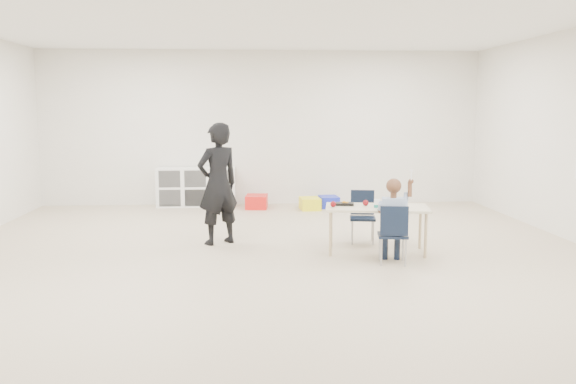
{
  "coord_description": "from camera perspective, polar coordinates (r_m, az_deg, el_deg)",
  "views": [
    {
      "loc": [
        -0.29,
        -6.7,
        1.74
      ],
      "look_at": [
        0.16,
        -0.17,
        0.85
      ],
      "focal_mm": 38.0,
      "sensor_mm": 36.0,
      "label": 1
    }
  ],
  "objects": [
    {
      "name": "bread_roll",
      "position": [
        7.37,
        10.53,
        -1.28
      ],
      "size": [
        0.09,
        0.09,
        0.07
      ],
      "primitive_type": "ellipsoid",
      "color": "tan",
      "rests_on": "table"
    },
    {
      "name": "milk_carton",
      "position": [
        7.37,
        8.34,
        -1.11
      ],
      "size": [
        0.08,
        0.08,
        0.1
      ],
      "primitive_type": "cube",
      "rotation": [
        0.0,
        0.0,
        -0.15
      ],
      "color": "white",
      "rests_on": "table"
    },
    {
      "name": "apple_far",
      "position": [
        7.38,
        4.24,
        -1.14
      ],
      "size": [
        0.07,
        0.07,
        0.07
      ],
      "primitive_type": "sphere",
      "color": "maroon",
      "rests_on": "table"
    },
    {
      "name": "bin_red",
      "position": [
        10.8,
        -2.95,
        -0.91
      ],
      "size": [
        0.41,
        0.51,
        0.23
      ],
      "primitive_type": "cube",
      "rotation": [
        0.0,
        0.0,
        -0.09
      ],
      "color": "red",
      "rests_on": "ground"
    },
    {
      "name": "bin_blue",
      "position": [
        10.9,
        3.84,
        -0.92
      ],
      "size": [
        0.35,
        0.43,
        0.2
      ],
      "primitive_type": "cube",
      "rotation": [
        0.0,
        0.0,
        0.07
      ],
      "color": "#1A27C7",
      "rests_on": "ground"
    },
    {
      "name": "table",
      "position": [
        7.53,
        8.28,
        -3.46
      ],
      "size": [
        1.32,
        0.8,
        0.57
      ],
      "rotation": [
        0.0,
        0.0,
        -0.15
      ],
      "color": "beige",
      "rests_on": "ground"
    },
    {
      "name": "chair_far",
      "position": [
        8.03,
        6.99,
        -2.35
      ],
      "size": [
        0.37,
        0.36,
        0.68
      ],
      "primitive_type": null,
      "rotation": [
        0.0,
        0.0,
        -0.15
      ],
      "color": "black",
      "rests_on": "ground"
    },
    {
      "name": "cubby_shelf",
      "position": [
        11.1,
        -8.59,
        0.47
      ],
      "size": [
        1.4,
        0.4,
        0.7
      ],
      "primitive_type": "cube",
      "color": "white",
      "rests_on": "ground"
    },
    {
      "name": "child",
      "position": [
        6.97,
        9.81,
        -2.31
      ],
      "size": [
        0.52,
        0.52,
        1.07
      ],
      "primitive_type": null,
      "rotation": [
        0.0,
        0.0,
        -0.15
      ],
      "color": "#9EB1D7",
      "rests_on": "chair_near"
    },
    {
      "name": "room",
      "position": [
        6.71,
        -1.44,
        4.84
      ],
      "size": [
        9.0,
        9.02,
        2.8
      ],
      "color": "#BFAD93",
      "rests_on": "ground"
    },
    {
      "name": "bin_yellow",
      "position": [
        10.65,
        2.06,
        -1.09
      ],
      "size": [
        0.36,
        0.45,
        0.21
      ],
      "primitive_type": "cube",
      "rotation": [
        0.0,
        0.0,
        0.08
      ],
      "color": "#FFF71A",
      "rests_on": "ground"
    },
    {
      "name": "chair_near",
      "position": [
        7.01,
        9.77,
        -3.89
      ],
      "size": [
        0.37,
        0.36,
        0.68
      ],
      "primitive_type": null,
      "rotation": [
        0.0,
        0.0,
        -0.15
      ],
      "color": "black",
      "rests_on": "ground"
    },
    {
      "name": "adult",
      "position": [
        7.9,
        -6.58,
        0.76
      ],
      "size": [
        0.69,
        0.63,
        1.57
      ],
      "primitive_type": "imported",
      "rotation": [
        0.0,
        0.0,
        3.71
      ],
      "color": "black",
      "rests_on": "ground"
    },
    {
      "name": "apple_near",
      "position": [
        7.52,
        7.28,
        -1.01
      ],
      "size": [
        0.07,
        0.07,
        0.07
      ],
      "primitive_type": "sphere",
      "color": "maroon",
      "rests_on": "table"
    },
    {
      "name": "lunch_tray_far",
      "position": [
        7.54,
        5.33,
        -1.12
      ],
      "size": [
        0.24,
        0.19,
        0.03
      ],
      "primitive_type": "cube",
      "rotation": [
        0.0,
        0.0,
        -0.15
      ],
      "color": "black",
      "rests_on": "table"
    },
    {
      "name": "lunch_tray_near",
      "position": [
        7.55,
        9.3,
        -1.18
      ],
      "size": [
        0.24,
        0.19,
        0.03
      ],
      "primitive_type": "cube",
      "rotation": [
        0.0,
        0.0,
        -0.15
      ],
      "color": "black",
      "rests_on": "table"
    }
  ]
}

